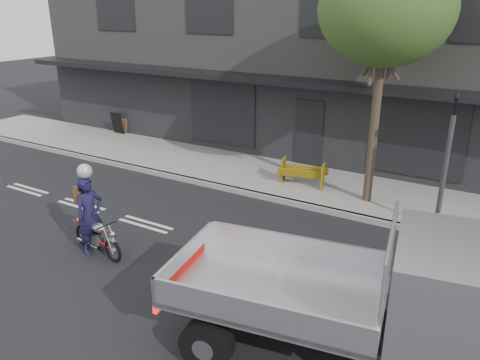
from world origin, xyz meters
The scene contains 11 objects.
ground centered at (0.00, 0.00, 0.00)m, with size 80.00×80.00×0.00m, color black.
sidewalk centered at (0.00, 4.70, 0.07)m, with size 32.00×3.20×0.15m, color gray.
kerb centered at (0.00, 3.10, 0.07)m, with size 32.00×0.20×0.15m, color gray.
building_main centered at (0.00, 11.30, 4.00)m, with size 26.00×10.00×8.00m, color slate.
street_tree centered at (2.20, 4.20, 5.28)m, with size 3.40×3.40×6.74m.
traffic_light_pole centered at (4.20, 3.35, 1.65)m, with size 0.12×0.12×3.50m.
motorcycle centered at (-2.31, -1.70, 0.45)m, with size 1.69×0.49×0.88m.
rider centered at (-2.46, -1.70, 0.92)m, with size 0.67×0.44×1.84m, color #161334.
flatbed_ute centered at (4.72, -2.00, 1.40)m, with size 5.58×2.94×2.46m.
construction_barrier centered at (0.11, 4.20, 0.54)m, with size 1.40×0.56×0.79m, color #E5B50C, non-canonical shape.
sandwich_board centered at (-9.19, 5.99, 0.61)m, with size 0.59×0.39×0.93m, color black, non-canonical shape.
Camera 1 is at (5.33, -8.25, 5.39)m, focal length 35.00 mm.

